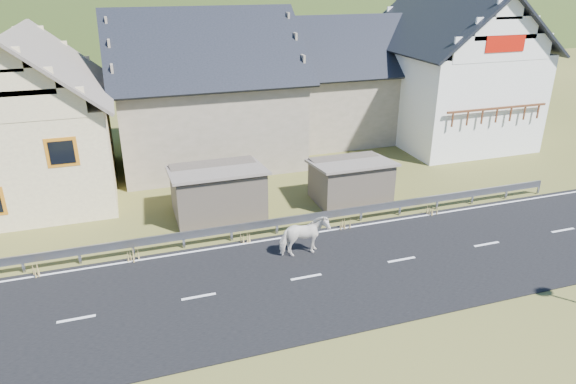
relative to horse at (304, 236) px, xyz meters
name	(u,v)px	position (x,y,z in m)	size (l,w,h in m)	color
ground	(306,278)	(-0.49, -1.60, -0.85)	(160.00, 160.00, 0.00)	#48491F
road	(306,278)	(-0.49, -1.60, -0.83)	(60.00, 7.00, 0.04)	black
lane_markings	(306,277)	(-0.49, -1.60, -0.81)	(60.00, 6.60, 0.01)	silver
guardrail	(277,222)	(-0.49, 2.08, -0.29)	(28.10, 0.09, 0.75)	#93969B
shed_left	(218,192)	(-2.49, 4.90, 0.25)	(4.30, 3.30, 2.40)	brown
shed_right	(350,181)	(4.01, 4.40, 0.15)	(3.80, 2.90, 2.20)	brown
house_cream	(30,109)	(-10.49, 10.40, 3.50)	(7.80, 9.80, 8.30)	#FFEBB2
house_stone_a	(203,80)	(-1.49, 13.40, 3.78)	(10.80, 9.80, 8.90)	gray
house_stone_b	(345,72)	(8.51, 15.40, 3.38)	(9.80, 8.80, 8.10)	gray
house_white	(449,62)	(14.51, 12.40, 4.21)	(8.80, 10.80, 9.70)	white
mountain	(147,64)	(4.51, 178.40, -20.85)	(440.00, 280.00, 260.00)	#213112
horse	(304,236)	(0.00, 0.00, 0.00)	(1.93, 0.88, 1.63)	white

